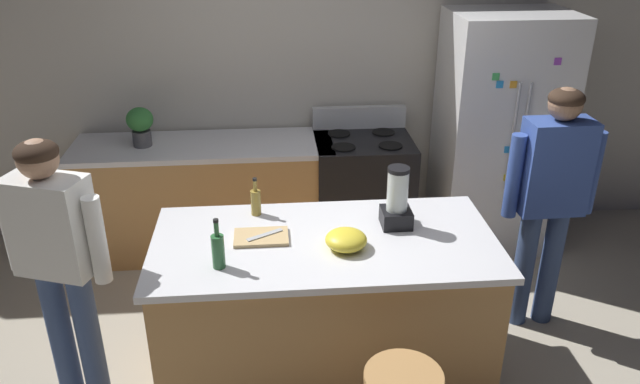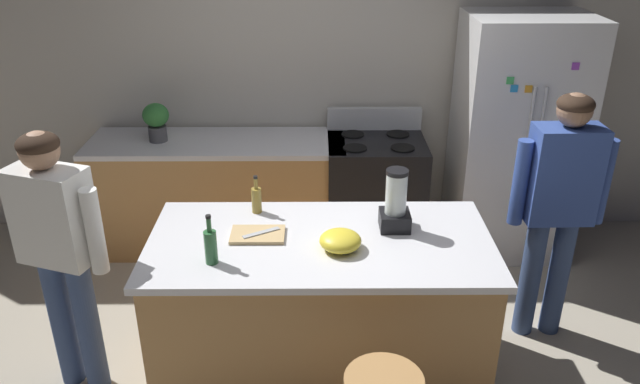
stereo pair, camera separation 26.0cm
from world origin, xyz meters
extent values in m
plane|color=#B2A893|center=(0.00, 0.00, 0.00)|extent=(14.00, 14.00, 0.00)
cube|color=#BCB7AD|center=(0.00, 1.95, 1.35)|extent=(8.00, 0.10, 2.70)
cube|color=#B7844C|center=(0.00, 0.00, 0.43)|extent=(1.85, 0.88, 0.87)
cube|color=silver|center=(0.00, 0.00, 0.89)|extent=(1.91, 0.94, 0.04)
cube|color=#B7844C|center=(-0.80, 1.55, 0.43)|extent=(2.00, 0.64, 0.87)
cube|color=silver|center=(-0.80, 1.55, 0.89)|extent=(2.00, 0.64, 0.04)
cube|color=silver|center=(1.52, 1.50, 0.94)|extent=(0.90, 0.70, 1.87)
cylinder|color=#B7BABF|center=(1.48, 1.13, 1.03)|extent=(0.02, 0.02, 0.84)
cylinder|color=#B7BABF|center=(1.56, 1.13, 1.03)|extent=(0.02, 0.02, 0.84)
cube|color=#268CD8|center=(1.34, 1.15, 1.44)|extent=(0.05, 0.01, 0.05)
cube|color=purple|center=(1.73, 1.15, 1.59)|extent=(0.05, 0.01, 0.05)
cube|color=#268CD8|center=(1.46, 1.15, 0.94)|extent=(0.05, 0.01, 0.05)
cube|color=#3FB259|center=(1.30, 1.15, 1.49)|extent=(0.05, 0.01, 0.05)
cube|color=yellow|center=(1.48, 1.15, 0.72)|extent=(0.05, 0.01, 0.05)
cube|color=orange|center=(1.44, 1.15, 1.43)|extent=(0.05, 0.01, 0.05)
cube|color=black|center=(0.45, 1.52, 0.45)|extent=(0.76, 0.64, 0.91)
cube|color=black|center=(0.45, 1.20, 0.41)|extent=(0.60, 0.01, 0.24)
cube|color=#B7BABF|center=(0.45, 1.81, 1.00)|extent=(0.76, 0.06, 0.18)
cylinder|color=black|center=(0.27, 1.37, 0.92)|extent=(0.18, 0.18, 0.01)
cylinder|color=black|center=(0.63, 1.37, 0.92)|extent=(0.18, 0.18, 0.01)
cylinder|color=black|center=(0.27, 1.67, 0.92)|extent=(0.18, 0.18, 0.01)
cylinder|color=black|center=(0.63, 1.67, 0.92)|extent=(0.18, 0.18, 0.01)
cylinder|color=#384C7A|center=(-1.48, -0.08, 0.43)|extent=(0.17, 0.17, 0.86)
cylinder|color=#384C7A|center=(-1.31, -0.14, 0.43)|extent=(0.17, 0.17, 0.86)
cube|color=white|center=(-1.40, -0.11, 1.12)|extent=(0.45, 0.34, 0.53)
cylinder|color=white|center=(-1.63, -0.03, 1.07)|extent=(0.11, 0.11, 0.47)
cylinder|color=white|center=(-1.16, -0.19, 1.07)|extent=(0.11, 0.11, 0.47)
sphere|color=tan|center=(-1.40, -0.11, 1.49)|extent=(0.25, 0.25, 0.20)
ellipsoid|color=#332319|center=(-1.40, -0.11, 1.52)|extent=(0.27, 0.27, 0.12)
cylinder|color=#384C7A|center=(1.53, 0.37, 0.42)|extent=(0.13, 0.13, 0.84)
cylinder|color=#384C7A|center=(1.35, 0.37, 0.42)|extent=(0.13, 0.13, 0.84)
cube|color=#334C99|center=(1.44, 0.37, 1.14)|extent=(0.40, 0.23, 0.60)
cylinder|color=#334C99|center=(1.69, 0.38, 1.09)|extent=(0.09, 0.09, 0.54)
cylinder|color=#334C99|center=(1.19, 0.37, 1.09)|extent=(0.09, 0.09, 0.54)
sphere|color=#8C664C|center=(1.44, 0.37, 1.53)|extent=(0.20, 0.20, 0.20)
ellipsoid|color=#332319|center=(1.44, 0.37, 1.57)|extent=(0.21, 0.21, 0.12)
cylinder|color=#B7844C|center=(0.28, -0.86, 0.67)|extent=(0.36, 0.36, 0.04)
cylinder|color=#4C4C51|center=(-1.25, 1.55, 0.97)|extent=(0.14, 0.14, 0.12)
ellipsoid|color=#337A38|center=(-1.25, 1.55, 1.12)|extent=(0.20, 0.20, 0.18)
cube|color=black|center=(0.42, 0.13, 0.96)|extent=(0.17, 0.17, 0.10)
cylinder|color=silver|center=(0.42, 0.13, 1.13)|extent=(0.12, 0.12, 0.24)
cylinder|color=black|center=(0.42, 0.13, 1.26)|extent=(0.12, 0.12, 0.02)
cylinder|color=#2D6638|center=(-0.56, -0.23, 1.00)|extent=(0.07, 0.07, 0.18)
cylinder|color=#2D6638|center=(-0.56, -0.23, 1.13)|extent=(0.03, 0.03, 0.08)
cylinder|color=black|center=(-0.56, -0.23, 1.18)|extent=(0.03, 0.03, 0.02)
cylinder|color=olive|center=(-0.38, 0.34, 0.99)|extent=(0.06, 0.06, 0.15)
cylinder|color=olive|center=(-0.38, 0.34, 1.10)|extent=(0.02, 0.02, 0.07)
cylinder|color=black|center=(-0.38, 0.34, 1.14)|extent=(0.03, 0.03, 0.02)
ellipsoid|color=yellow|center=(0.11, -0.10, 0.96)|extent=(0.23, 0.23, 0.10)
cube|color=tan|center=(-0.35, 0.04, 0.92)|extent=(0.30, 0.20, 0.02)
cube|color=#B7BABF|center=(-0.33, 0.04, 0.93)|extent=(0.21, 0.13, 0.01)
camera|label=1|loc=(-0.28, -2.96, 2.62)|focal=34.79mm
camera|label=2|loc=(-0.02, -2.97, 2.62)|focal=34.79mm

